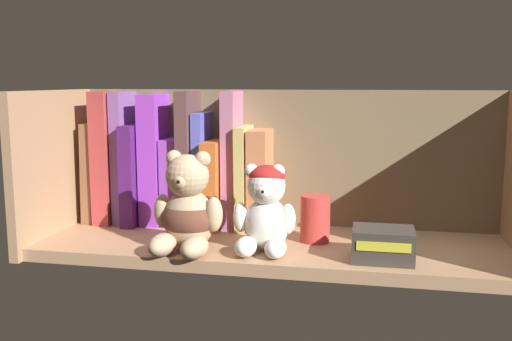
# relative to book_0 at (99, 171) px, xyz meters

# --- Properties ---
(shelf_board) EXTENTS (0.76, 0.25, 0.02)m
(shelf_board) POSITION_rel_book_0_xyz_m (0.36, -0.10, -0.10)
(shelf_board) COLOR #A87F5B
(shelf_board) RESTS_ON ground
(shelf_back_panel) EXTENTS (0.78, 0.01, 0.27)m
(shelf_back_panel) POSITION_rel_book_0_xyz_m (0.36, 0.03, 0.02)
(shelf_back_panel) COLOR #766348
(shelf_back_panel) RESTS_ON ground
(shelf_side_panel_left) EXTENTS (0.02, 0.27, 0.27)m
(shelf_side_panel_left) POSITION_rel_book_0_xyz_m (-0.03, -0.10, 0.02)
(shelf_side_panel_left) COLOR #A87F5B
(shelf_side_panel_left) RESTS_ON ground
(book_0) EXTENTS (0.02, 0.12, 0.19)m
(book_0) POSITION_rel_book_0_xyz_m (0.00, 0.00, 0.00)
(book_0) COLOR brown
(book_0) RESTS_ON shelf_board
(book_1) EXTENTS (0.03, 0.13, 0.24)m
(book_1) POSITION_rel_book_0_xyz_m (0.03, 0.00, 0.03)
(book_1) COLOR #AB3838
(book_1) RESTS_ON shelf_board
(book_2) EXTENTS (0.02, 0.11, 0.24)m
(book_2) POSITION_rel_book_0_xyz_m (0.06, 0.00, 0.03)
(book_2) COLOR #805196
(book_2) RESTS_ON shelf_board
(book_3) EXTENTS (0.03, 0.15, 0.18)m
(book_3) POSITION_rel_book_0_xyz_m (0.09, 0.00, -0.00)
(book_3) COLOR #49195F
(book_3) RESTS_ON shelf_board
(book_4) EXTENTS (0.04, 0.11, 0.24)m
(book_4) POSITION_rel_book_0_xyz_m (0.12, 0.00, 0.03)
(book_4) COLOR purple
(book_4) RESTS_ON shelf_board
(book_5) EXTENTS (0.03, 0.10, 0.16)m
(book_5) POSITION_rel_book_0_xyz_m (0.16, 0.00, -0.01)
(book_5) COLOR purple
(book_5) RESTS_ON shelf_board
(book_6) EXTENTS (0.02, 0.13, 0.25)m
(book_6) POSITION_rel_book_0_xyz_m (0.19, 0.00, 0.03)
(book_6) COLOR brown
(book_6) RESTS_ON shelf_board
(book_7) EXTENTS (0.02, 0.11, 0.21)m
(book_7) POSITION_rel_book_0_xyz_m (0.21, 0.00, 0.01)
(book_7) COLOR #575BC2
(book_7) RESTS_ON shelf_board
(book_8) EXTENTS (0.03, 0.15, 0.16)m
(book_8) POSITION_rel_book_0_xyz_m (0.24, 0.00, -0.01)
(book_8) COLOR #C66129
(book_8) RESTS_ON shelf_board
(book_9) EXTENTS (0.02, 0.11, 0.25)m
(book_9) POSITION_rel_book_0_xyz_m (0.27, 0.00, 0.03)
(book_9) COLOR #B96B90
(book_9) RESTS_ON shelf_board
(book_10) EXTENTS (0.02, 0.13, 0.18)m
(book_10) POSITION_rel_book_0_xyz_m (0.29, 0.00, -0.00)
(book_10) COLOR tan
(book_10) RESTS_ON shelf_board
(book_11) EXTENTS (0.03, 0.12, 0.18)m
(book_11) POSITION_rel_book_0_xyz_m (0.32, 0.00, -0.00)
(book_11) COLOR #C4764B
(book_11) RESTS_ON shelf_board
(teddy_bear_larger) EXTENTS (0.12, 0.12, 0.16)m
(teddy_bear_larger) POSITION_rel_book_0_xyz_m (0.23, -0.17, -0.03)
(teddy_bear_larger) COLOR tan
(teddy_bear_larger) RESTS_ON shelf_board
(teddy_bear_smaller) EXTENTS (0.10, 0.10, 0.14)m
(teddy_bear_smaller) POSITION_rel_book_0_xyz_m (0.35, -0.15, -0.03)
(teddy_bear_smaller) COLOR white
(teddy_bear_smaller) RESTS_ON shelf_board
(pillar_candle) EXTENTS (0.05, 0.05, 0.08)m
(pillar_candle) POSITION_rel_book_0_xyz_m (0.43, -0.08, -0.05)
(pillar_candle) COLOR #C63833
(pillar_candle) RESTS_ON shelf_board
(small_product_box) EXTENTS (0.09, 0.07, 0.05)m
(small_product_box) POSITION_rel_book_0_xyz_m (0.53, -0.17, -0.07)
(small_product_box) COLOR #38332D
(small_product_box) RESTS_ON shelf_board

